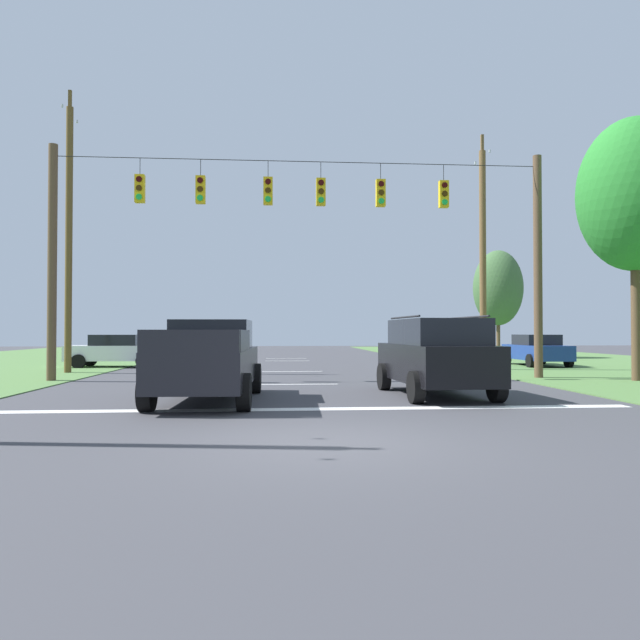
# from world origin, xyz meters

# --- Properties ---
(ground_plane) EXTENTS (120.00, 120.00, 0.00)m
(ground_plane) POSITION_xyz_m (0.00, 0.00, 0.00)
(ground_plane) COLOR #3D3D42
(stop_bar_stripe) EXTENTS (14.20, 0.45, 0.01)m
(stop_bar_stripe) POSITION_xyz_m (0.00, 3.83, 0.00)
(stop_bar_stripe) COLOR white
(stop_bar_stripe) RESTS_ON ground
(lane_dash_0) EXTENTS (2.50, 0.15, 0.01)m
(lane_dash_0) POSITION_xyz_m (0.00, 9.83, 0.00)
(lane_dash_0) COLOR white
(lane_dash_0) RESTS_ON ground
(lane_dash_1) EXTENTS (2.50, 0.15, 0.01)m
(lane_dash_1) POSITION_xyz_m (0.00, 15.86, 0.00)
(lane_dash_1) COLOR white
(lane_dash_1) RESTS_ON ground
(lane_dash_2) EXTENTS (2.50, 0.15, 0.01)m
(lane_dash_2) POSITION_xyz_m (0.00, 24.87, 0.00)
(lane_dash_2) COLOR white
(lane_dash_2) RESTS_ON ground
(lane_dash_3) EXTENTS (2.50, 0.15, 0.01)m
(lane_dash_3) POSITION_xyz_m (0.00, 27.96, 0.00)
(lane_dash_3) COLOR white
(lane_dash_3) RESTS_ON ground
(overhead_signal_span) EXTENTS (17.12, 0.31, 7.97)m
(overhead_signal_span) POSITION_xyz_m (0.15, 11.60, 4.62)
(overhead_signal_span) COLOR brown
(overhead_signal_span) RESTS_ON ground
(pickup_truck) EXTENTS (2.43, 5.46, 1.95)m
(pickup_truck) POSITION_xyz_m (-2.31, 5.56, 0.97)
(pickup_truck) COLOR black
(pickup_truck) RESTS_ON ground
(suv_black) EXTENTS (2.38, 4.88, 2.05)m
(suv_black) POSITION_xyz_m (3.42, 6.24, 1.06)
(suv_black) COLOR black
(suv_black) RESTS_ON ground
(distant_car_crossing_white) EXTENTS (4.33, 2.08, 1.52)m
(distant_car_crossing_white) POSITION_xyz_m (-8.12, 19.46, 0.79)
(distant_car_crossing_white) COLOR silver
(distant_car_crossing_white) RESTS_ON ground
(distant_car_oncoming) EXTENTS (2.07, 4.33, 1.52)m
(distant_car_oncoming) POSITION_xyz_m (11.84, 18.83, 0.79)
(distant_car_oncoming) COLOR navy
(distant_car_oncoming) RESTS_ON ground
(utility_pole_mid_right) EXTENTS (0.28, 1.86, 10.25)m
(utility_pole_mid_right) POSITION_xyz_m (8.28, 16.20, 4.95)
(utility_pole_mid_right) COLOR brown
(utility_pole_mid_right) RESTS_ON ground
(utility_pole_near_left) EXTENTS (0.27, 1.81, 11.39)m
(utility_pole_near_left) POSITION_xyz_m (-8.97, 15.53, 5.55)
(utility_pole_near_left) COLOR brown
(utility_pole_near_left) RESTS_ON ground
(tree_roadside_right) EXTENTS (3.11, 3.11, 6.84)m
(tree_roadside_right) POSITION_xyz_m (13.44, 27.82, 4.44)
(tree_roadside_right) COLOR brown
(tree_roadside_right) RESTS_ON ground
(tree_roadside_far_right) EXTENTS (3.69, 3.69, 8.85)m
(tree_roadside_far_right) POSITION_xyz_m (11.29, 10.06, 6.25)
(tree_roadside_far_right) COLOR brown
(tree_roadside_far_right) RESTS_ON ground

